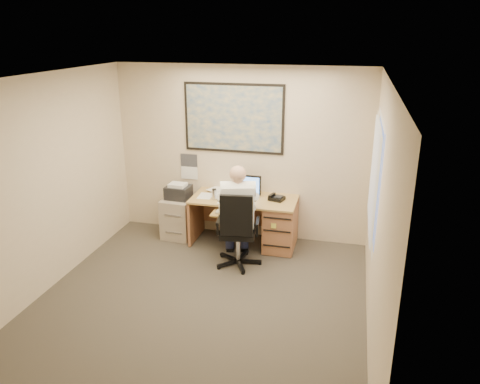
% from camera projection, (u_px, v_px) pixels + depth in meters
% --- Properties ---
extents(room_shell, '(4.00, 4.50, 2.70)m').
position_uv_depth(room_shell, '(193.00, 203.00, 5.22)').
color(room_shell, '#3D382F').
rests_on(room_shell, ground).
extents(desk, '(1.60, 0.97, 1.07)m').
position_uv_depth(desk, '(265.00, 219.00, 7.16)').
color(desk, tan).
rests_on(desk, ground).
extents(world_map, '(1.56, 0.03, 1.06)m').
position_uv_depth(world_map, '(234.00, 118.00, 7.11)').
color(world_map, '#1E4C93').
rests_on(world_map, room_shell).
extents(wall_calendar, '(0.28, 0.01, 0.42)m').
position_uv_depth(wall_calendar, '(189.00, 167.00, 7.56)').
color(wall_calendar, white).
rests_on(wall_calendar, room_shell).
extents(window_blinds, '(0.06, 1.40, 1.30)m').
position_uv_depth(window_blinds, '(375.00, 178.00, 5.45)').
color(window_blinds, beige).
rests_on(window_blinds, room_shell).
extents(filing_cabinet, '(0.50, 0.58, 0.90)m').
position_uv_depth(filing_cabinet, '(179.00, 213.00, 7.51)').
color(filing_cabinet, '#AC9D8A').
rests_on(filing_cabinet, ground).
extents(office_chair, '(0.76, 0.76, 1.12)m').
position_uv_depth(office_chair, '(237.00, 244.00, 6.57)').
color(office_chair, black).
rests_on(office_chair, ground).
extents(person, '(0.83, 1.01, 1.45)m').
position_uv_depth(person, '(239.00, 216.00, 6.51)').
color(person, white).
rests_on(person, office_chair).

